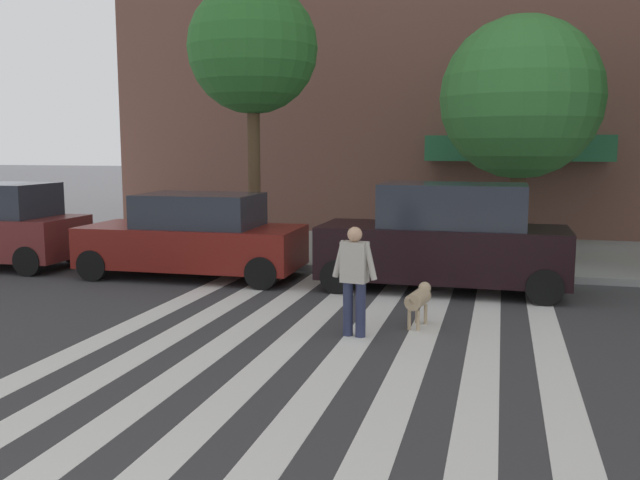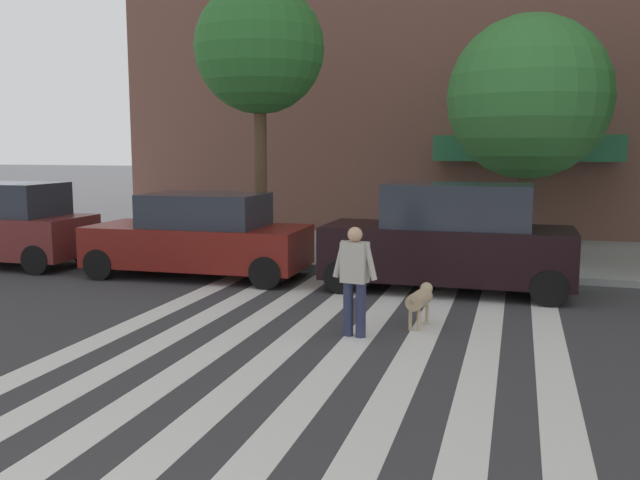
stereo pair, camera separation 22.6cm
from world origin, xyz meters
name	(u,v)px [view 1 (the left image)]	position (x,y,z in m)	size (l,w,h in m)	color
ground_plane	(263,365)	(0.00, 6.57, 0.00)	(160.00, 160.00, 0.00)	#353538
sidewalk_far	(385,251)	(0.00, 16.15, 0.07)	(80.00, 6.00, 0.15)	gray
crosswalk_stripes	(299,368)	(0.49, 6.57, 0.00)	(6.75, 12.55, 0.01)	silver
parked_car_behind_first	(194,237)	(-3.43, 11.85, 0.87)	(4.72, 2.12, 1.80)	maroon
parked_car_third_in_line	(445,239)	(1.87, 11.85, 1.01)	(4.74, 1.89, 2.09)	black
street_tree_nearest	(253,50)	(-2.85, 14.00, 5.05)	(3.05, 3.05, 6.46)	#4C3823
street_tree_middle	(521,98)	(3.27, 15.30, 3.90)	(3.75, 3.75, 5.64)	#4C3823
pedestrian_dog_walker	(354,275)	(0.86, 8.20, 0.93)	(0.71, 0.30, 1.64)	#282D4C
dog_on_leash	(419,299)	(1.71, 9.02, 0.44)	(0.36, 1.00, 0.65)	tan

